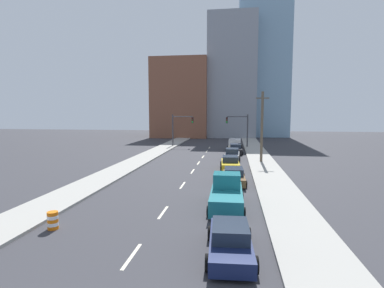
% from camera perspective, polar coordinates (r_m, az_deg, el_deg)
% --- Properties ---
extents(sidewalk_left, '(3.33, 102.39, 0.18)m').
position_cam_1_polar(sidewalk_left, '(57.43, -4.21, -0.17)').
color(sidewalk_left, '#9E9B93').
rests_on(sidewalk_left, ground).
extents(sidewalk_right, '(3.33, 102.39, 0.18)m').
position_cam_1_polar(sidewalk_right, '(56.25, 11.53, -0.40)').
color(sidewalk_right, '#9E9B93').
rests_on(sidewalk_right, ground).
extents(lane_stripe_at_7m, '(0.16, 2.40, 0.01)m').
position_cam_1_polar(lane_stripe_at_7m, '(14.09, -11.38, -20.17)').
color(lane_stripe_at_7m, beige).
rests_on(lane_stripe_at_7m, ground).
extents(lane_stripe_at_13m, '(0.16, 2.40, 0.01)m').
position_cam_1_polar(lane_stripe_at_13m, '(19.23, -5.52, -12.82)').
color(lane_stripe_at_13m, beige).
rests_on(lane_stripe_at_13m, ground).
extents(lane_stripe_at_20m, '(0.16, 2.40, 0.01)m').
position_cam_1_polar(lane_stripe_at_20m, '(25.93, -1.81, -7.84)').
color(lane_stripe_at_20m, beige).
rests_on(lane_stripe_at_20m, ground).
extents(lane_stripe_at_26m, '(0.16, 2.40, 0.01)m').
position_cam_1_polar(lane_stripe_at_26m, '(31.94, 0.11, -5.21)').
color(lane_stripe_at_26m, beige).
rests_on(lane_stripe_at_26m, ground).
extents(lane_stripe_at_32m, '(0.16, 2.40, 0.01)m').
position_cam_1_polar(lane_stripe_at_32m, '(37.19, 1.25, -3.62)').
color(lane_stripe_at_32m, beige).
rests_on(lane_stripe_at_32m, ground).
extents(lane_stripe_at_37m, '(0.16, 2.40, 0.01)m').
position_cam_1_polar(lane_stripe_at_37m, '(42.39, 2.10, -2.45)').
color(lane_stripe_at_37m, beige).
rests_on(lane_stripe_at_37m, ground).
extents(lane_stripe_at_43m, '(0.16, 2.40, 0.01)m').
position_cam_1_polar(lane_stripe_at_43m, '(48.39, 2.84, -1.40)').
color(lane_stripe_at_43m, beige).
rests_on(lane_stripe_at_43m, ground).
extents(lane_stripe_at_48m, '(0.16, 2.40, 0.01)m').
position_cam_1_polar(lane_stripe_at_48m, '(53.48, 3.34, -0.71)').
color(lane_stripe_at_48m, beige).
rests_on(lane_stripe_at_48m, ground).
extents(building_brick_left, '(14.00, 16.00, 19.74)m').
position_cam_1_polar(building_brick_left, '(80.44, -1.78, 8.56)').
color(building_brick_left, brown).
rests_on(building_brick_left, ground).
extents(building_office_center, '(12.00, 20.00, 30.44)m').
position_cam_1_polar(building_office_center, '(83.68, 7.64, 12.09)').
color(building_office_center, gray).
rests_on(building_office_center, ground).
extents(building_glass_right, '(13.00, 20.00, 38.90)m').
position_cam_1_polar(building_glass_right, '(88.50, 13.13, 14.40)').
color(building_glass_right, '#7A9EB7').
rests_on(building_glass_right, ground).
extents(traffic_signal_left, '(3.97, 0.35, 5.92)m').
position_cam_1_polar(traffic_signal_left, '(55.07, -2.53, 3.47)').
color(traffic_signal_left, '#38383D').
rests_on(traffic_signal_left, ground).
extents(traffic_signal_right, '(3.97, 0.35, 5.92)m').
position_cam_1_polar(traffic_signal_right, '(54.15, 9.34, 3.36)').
color(traffic_signal_right, '#38383D').
rests_on(traffic_signal_right, ground).
extents(utility_pole_right_mid, '(1.60, 0.32, 8.78)m').
position_cam_1_polar(utility_pole_right_mid, '(37.86, 13.17, 3.25)').
color(utility_pole_right_mid, brown).
rests_on(utility_pole_right_mid, ground).
extents(traffic_barrel, '(0.56, 0.56, 0.95)m').
position_cam_1_polar(traffic_barrel, '(18.04, -24.99, -13.06)').
color(traffic_barrel, orange).
rests_on(traffic_barrel, ground).
extents(sedan_navy, '(2.22, 4.74, 1.40)m').
position_cam_1_polar(sedan_navy, '(13.76, 7.29, -17.80)').
color(sedan_navy, '#141E47').
rests_on(sedan_navy, ground).
extents(pickup_truck_teal, '(2.34, 5.28, 2.16)m').
position_cam_1_polar(pickup_truck_teal, '(19.94, 6.60, -9.56)').
color(pickup_truck_teal, '#196B75').
rests_on(pickup_truck_teal, ground).
extents(sedan_brown, '(2.22, 4.81, 1.38)m').
position_cam_1_polar(sedan_brown, '(26.68, 7.95, -6.12)').
color(sedan_brown, brown).
rests_on(sedan_brown, ground).
extents(sedan_yellow, '(2.32, 4.75, 1.47)m').
position_cam_1_polar(sedan_yellow, '(33.21, 7.29, -3.66)').
color(sedan_yellow, gold).
rests_on(sedan_yellow, ground).
extents(sedan_gray, '(2.24, 4.80, 1.55)m').
position_cam_1_polar(sedan_gray, '(39.76, 7.66, -2.03)').
color(sedan_gray, slate).
rests_on(sedan_gray, ground).
extents(sedan_black, '(2.19, 4.81, 1.52)m').
position_cam_1_polar(sedan_black, '(45.92, 8.30, -1.00)').
color(sedan_black, black).
rests_on(sedan_black, ground).
extents(box_truck_tan, '(2.64, 5.46, 1.81)m').
position_cam_1_polar(box_truck_tan, '(51.47, 8.16, -0.04)').
color(box_truck_tan, tan).
rests_on(box_truck_tan, ground).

